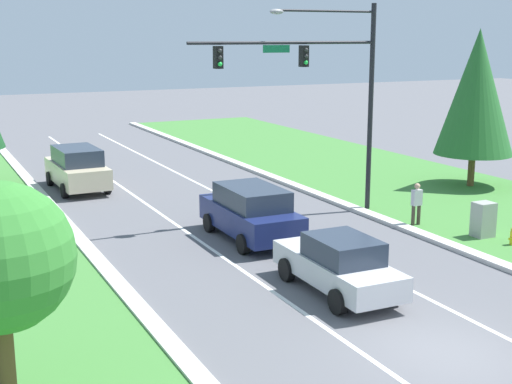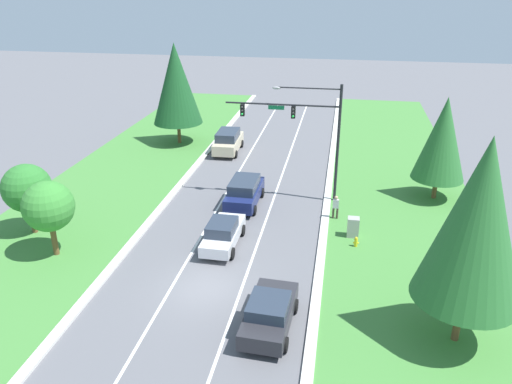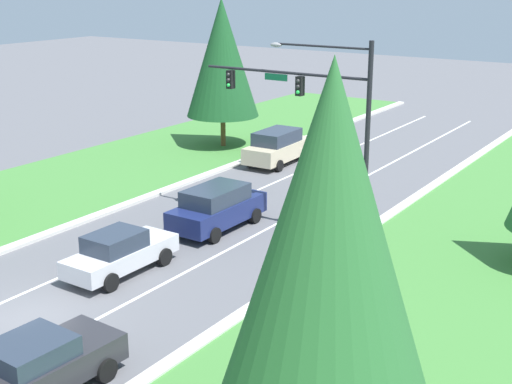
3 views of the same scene
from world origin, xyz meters
The scene contains 20 objects.
ground_plane centered at (0.00, 0.00, 0.00)m, with size 160.00×160.00×0.00m, color #5B5B60.
curb_strip_right centered at (5.65, 0.00, 0.07)m, with size 0.50×90.00×0.15m.
curb_strip_left centered at (-5.65, 0.00, 0.07)m, with size 0.50×90.00×0.15m.
grass_verge_right centered at (10.90, 0.00, 0.04)m, with size 10.00×90.00×0.08m.
grass_verge_left centered at (-10.90, 0.00, 0.04)m, with size 10.00×90.00×0.08m.
lane_stripe_inner_left centered at (-1.80, 0.00, 0.00)m, with size 0.14×81.00×0.01m.
lane_stripe_inner_right centered at (1.80, 0.00, 0.00)m, with size 0.14×81.00×0.01m.
traffic_signal_mast centered at (3.93, 12.21, 5.54)m, with size 7.91×0.41×8.34m.
navy_suv centered at (-0.07, 10.46, 1.00)m, with size 2.22×4.93×1.92m.
charcoal_sedan centered at (3.68, -2.57, 0.85)m, with size 2.33×4.60×1.66m.
champagne_suv centered at (-3.81, 21.53, 1.03)m, with size 2.29×5.07×2.01m.
silver_sedan centered at (-0.18, 4.50, 0.84)m, with size 1.98×4.66×1.67m.
utility_cabinet centered at (7.42, 6.91, 0.66)m, with size 0.70×0.60×1.33m.
pedestrian centered at (6.28, 9.23, 0.94)m, with size 0.40×0.22×1.69m.
fire_hydrant centered at (7.61, 5.66, 0.34)m, with size 0.34×0.20×0.70m.
conifer_near_right_tree centered at (11.86, -1.97, 5.87)m, with size 4.44×4.44×9.43m.
oak_near_left_tree centered at (-12.16, 3.99, 3.05)m, with size 2.96×2.96×4.54m.
conifer_far_right_tree centered at (13.21, 13.88, 4.52)m, with size 3.65×3.65×7.44m.
oak_far_left_tree centered at (-9.39, 1.73, 3.10)m, with size 2.85×2.85×4.54m.
conifer_mid_left_tree centered at (-9.02, 23.23, 5.74)m, with size 4.60×4.60×9.42m.
Camera 2 is at (6.32, -20.86, 14.76)m, focal length 35.00 mm.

